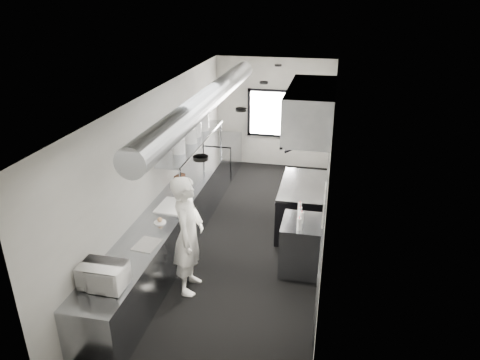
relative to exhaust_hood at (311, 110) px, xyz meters
The scene contains 35 objects.
floor 2.72m from the exhaust_hood, 147.45° to the right, with size 3.00×8.00×0.01m, color black.
ceiling 1.36m from the exhaust_hood, 147.45° to the right, with size 3.00×8.00×0.01m, color white.
wall_back 3.62m from the exhaust_hood, 108.38° to the left, with size 3.00×0.02×2.80m, color beige.
wall_front 4.93m from the exhaust_hood, 103.13° to the right, with size 3.00×0.02×2.80m, color beige.
wall_left 2.87m from the exhaust_hood, 164.91° to the right, with size 0.02×8.00×2.80m, color beige.
wall_right 1.28m from the exhaust_hood, 60.05° to the right, with size 0.02×8.00×2.80m, color beige.
wall_cladding 1.92m from the exhaust_hood, 46.22° to the right, with size 0.03×5.50×1.10m, color #8E939B.
hvac_duct 1.83m from the exhaust_hood, behind, with size 0.40×0.40×6.40m, color #95989D.
service_window 3.58m from the exhaust_hood, 108.57° to the left, with size 1.36×0.05×1.25m.
exhaust_hood is the anchor object (origin of this frame).
prep_counter 3.20m from the exhaust_hood, 151.89° to the right, with size 0.70×6.00×0.90m, color #8E939B.
pass_shelf 2.46m from the exhaust_hood, behind, with size 0.45×3.00×0.68m.
range 1.92m from the exhaust_hood, behind, with size 0.88×1.60×0.94m.
bottle_station 2.39m from the exhaust_hood, 87.82° to the right, with size 0.65×0.80×0.90m, color #8E939B.
far_work_table 3.88m from the exhaust_hood, 131.94° to the left, with size 0.70×1.20×0.90m, color #8E939B.
notice_sheet_a 2.09m from the exhaust_hood, 78.88° to the right, with size 0.02×0.28×0.38m, color silver.
notice_sheet_b 2.43m from the exhaust_hood, 80.58° to the right, with size 0.02×0.28×0.38m, color silver.
line_cook 3.12m from the exhaust_hood, 124.84° to the right, with size 0.69×0.46×1.91m, color white.
microwave 4.46m from the exhaust_hood, 121.97° to the right, with size 0.53×0.40×0.32m, color white.
deli_tub_a 4.39m from the exhaust_hood, 125.78° to the right, with size 0.16×0.16×0.11m, color #ABB5A6.
deli_tub_b 4.32m from the exhaust_hood, 126.19° to the right, with size 0.13×0.13×0.09m, color #ABB5A6.
newspaper 3.65m from the exhaust_hood, 129.47° to the right, with size 0.33×0.41×0.01m, color white.
small_plate 3.26m from the exhaust_hood, 138.71° to the right, with size 0.20×0.20×0.02m, color white.
pastry 3.24m from the exhaust_hood, 138.71° to the right, with size 0.08×0.08×0.08m, color tan.
cutting_board 2.95m from the exhaust_hood, 148.85° to the right, with size 0.47×0.63×0.02m, color white.
knife_block 2.75m from the exhaust_hood, 168.39° to the right, with size 0.10×0.21×0.23m, color #562F1E.
plate_stack_a 2.46m from the exhaust_hood, 168.24° to the right, with size 0.24×0.24×0.28m, color white.
plate_stack_b 2.38m from the exhaust_hood, behind, with size 0.23×0.23×0.30m, color white.
plate_stack_c 2.47m from the exhaust_hood, 166.68° to the left, with size 0.24×0.24×0.34m, color white.
plate_stack_d 2.58m from the exhaust_hood, 156.35° to the left, with size 0.27×0.27×0.41m, color white.
squeeze_bottle_a 2.17m from the exhaust_hood, 89.44° to the right, with size 0.07×0.07×0.20m, color white.
squeeze_bottle_b 2.11m from the exhaust_hood, 89.65° to the right, with size 0.05×0.05×0.16m, color white.
squeeze_bottle_c 2.00m from the exhaust_hood, 88.55° to the right, with size 0.06×0.06×0.19m, color white.
squeeze_bottle_d 1.87m from the exhaust_hood, 90.08° to the right, with size 0.06×0.06×0.17m, color white.
squeeze_bottle_e 1.77m from the exhaust_hood, 91.18° to the right, with size 0.06×0.06×0.19m, color white.
Camera 1 is at (1.49, -7.09, 4.38)m, focal length 33.39 mm.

